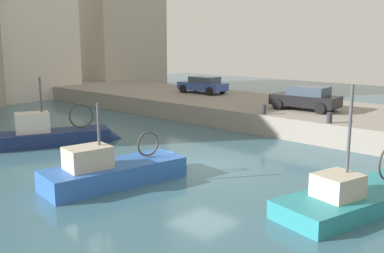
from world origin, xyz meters
The scene contains 10 objects.
water_surface centered at (0.00, 0.00, 0.00)m, with size 80.00×80.00×0.00m, color #386070.
quay_wall centered at (11.50, 0.00, 0.60)m, with size 9.00×56.00×1.20m, color gray.
fishing_boat_navy centered at (-2.08, 8.60, 0.14)m, with size 7.03×4.16×4.29m.
fishing_boat_blue centered at (-3.58, 1.02, 0.12)m, with size 6.40×2.79×3.98m.
fishing_boat_teal centered at (0.39, -6.78, 0.09)m, with size 7.04×3.39×4.96m.
parked_car_black centered at (10.34, 1.02, 1.94)m, with size 2.18×4.10×1.44m.
parked_car_blue centered at (12.56, 11.31, 1.89)m, with size 2.01×4.05×1.33m.
mooring_bollard_mid centered at (7.35, -2.00, 1.48)m, with size 0.28×0.28×0.55m, color #2D2D33.
mooring_bollard_north centered at (7.35, 2.00, 1.48)m, with size 0.28×0.28×0.55m, color #2D2D33.
waterfront_building_east centered at (5.88, 28.50, 8.89)m, with size 8.78×8.01×17.74m.
Camera 1 is at (-13.64, -12.14, 5.36)m, focal length 41.56 mm.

